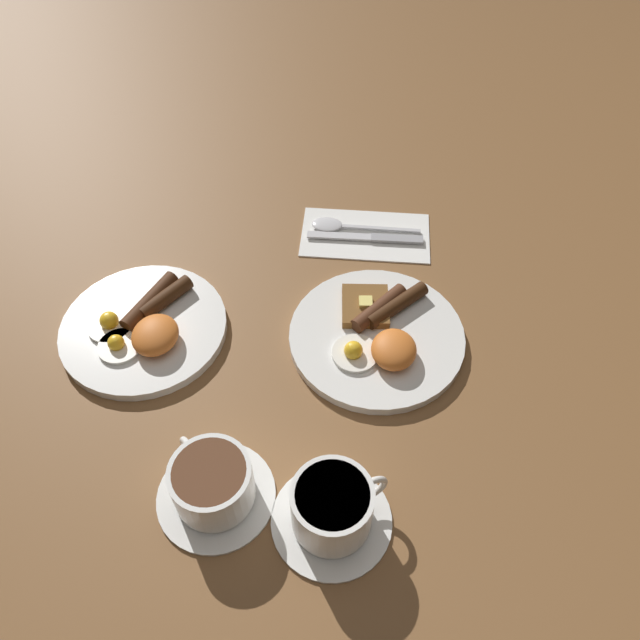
# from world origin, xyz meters

# --- Properties ---
(ground_plane) EXTENTS (3.00, 3.00, 0.00)m
(ground_plane) POSITION_xyz_m (0.00, 0.00, 0.00)
(ground_plane) COLOR brown
(breakfast_plate_near) EXTENTS (0.26, 0.26, 0.05)m
(breakfast_plate_near) POSITION_xyz_m (0.00, -0.00, 0.01)
(breakfast_plate_near) COLOR white
(breakfast_plate_near) RESTS_ON ground_plane
(breakfast_plate_far) EXTENTS (0.25, 0.25, 0.05)m
(breakfast_plate_far) POSITION_xyz_m (-0.03, 0.35, 0.01)
(breakfast_plate_far) COLOR white
(breakfast_plate_far) RESTS_ON ground_plane
(teacup_near) EXTENTS (0.15, 0.15, 0.08)m
(teacup_near) POSITION_xyz_m (-0.28, 0.03, 0.04)
(teacup_near) COLOR white
(teacup_near) RESTS_ON ground_plane
(teacup_far) EXTENTS (0.15, 0.15, 0.07)m
(teacup_far) POSITION_xyz_m (-0.27, 0.18, 0.03)
(teacup_far) COLOR white
(teacup_far) RESTS_ON ground_plane
(napkin) EXTENTS (0.13, 0.22, 0.01)m
(napkin) POSITION_xyz_m (0.22, 0.03, 0.00)
(napkin) COLOR white
(napkin) RESTS_ON ground_plane
(knife) EXTENTS (0.03, 0.20, 0.01)m
(knife) POSITION_xyz_m (0.21, 0.02, 0.01)
(knife) COLOR silver
(knife) RESTS_ON napkin
(spoon) EXTENTS (0.04, 0.19, 0.01)m
(spoon) POSITION_xyz_m (0.23, 0.08, 0.01)
(spoon) COLOR silver
(spoon) RESTS_ON napkin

